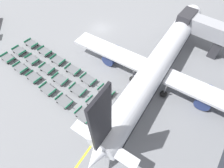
{
  "coord_description": "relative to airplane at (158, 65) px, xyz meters",
  "views": [
    {
      "loc": [
        22.29,
        -25.5,
        23.81
      ],
      "look_at": [
        12.2,
        -12.0,
        1.54
      ],
      "focal_mm": 28.0,
      "sensor_mm": 36.0,
      "label": 1
    }
  ],
  "objects": [
    {
      "name": "ground_plane",
      "position": [
        -16.57,
        5.56,
        -3.27
      ],
      "size": [
        500.0,
        500.0,
        0.0
      ],
      "primitive_type": "plane",
      "color": "gray"
    },
    {
      "name": "airplane",
      "position": [
        0.0,
        0.0,
        0.0
      ],
      "size": [
        31.24,
        37.3,
        13.82
      ],
      "color": "silver",
      "rests_on": "ground_plane"
    },
    {
      "name": "baggage_dolly_row_near_col_a",
      "position": [
        -24.31,
        -12.69,
        -2.8
      ],
      "size": [
        3.27,
        1.8,
        0.92
      ],
      "color": "slate",
      "rests_on": "ground_plane"
    },
    {
      "name": "baggage_dolly_row_near_col_b",
      "position": [
        -20.21,
        -12.77,
        -2.8
      ],
      "size": [
        3.27,
        1.8,
        0.92
      ],
      "color": "slate",
      "rests_on": "ground_plane"
    },
    {
      "name": "baggage_dolly_row_near_col_c",
      "position": [
        -16.54,
        -12.72,
        -2.8
      ],
      "size": [
        3.28,
        1.83,
        0.92
      ],
      "color": "slate",
      "rests_on": "ground_plane"
    },
    {
      "name": "baggage_dolly_row_near_col_d",
      "position": [
        -12.62,
        -12.95,
        -2.8
      ],
      "size": [
        3.26,
        1.79,
        0.92
      ],
      "color": "slate",
      "rests_on": "ground_plane"
    },
    {
      "name": "baggage_dolly_row_near_col_e",
      "position": [
        -8.8,
        -12.97,
        -2.8
      ],
      "size": [
        3.27,
        1.82,
        0.92
      ],
      "color": "slate",
      "rests_on": "ground_plane"
    },
    {
      "name": "baggage_dolly_row_near_col_f",
      "position": [
        -4.69,
        -12.89,
        -2.8
      ],
      "size": [
        3.28,
        1.84,
        0.92
      ],
      "color": "slate",
      "rests_on": "ground_plane"
    },
    {
      "name": "baggage_dolly_row_mid_a_col_a",
      "position": [
        -24.3,
        -10.19,
        -2.8
      ],
      "size": [
        3.26,
        1.79,
        0.92
      ],
      "color": "slate",
      "rests_on": "ground_plane"
    },
    {
      "name": "baggage_dolly_row_mid_a_col_b",
      "position": [
        -20.3,
        -10.16,
        -2.8
      ],
      "size": [
        3.29,
        1.86,
        0.92
      ],
      "color": "slate",
      "rests_on": "ground_plane"
    },
    {
      "name": "baggage_dolly_row_mid_a_col_c",
      "position": [
        -16.26,
        -10.03,
        -2.8
      ],
      "size": [
        3.26,
        1.8,
        0.92
      ],
      "color": "slate",
      "rests_on": "ground_plane"
    },
    {
      "name": "baggage_dolly_row_mid_a_col_d",
      "position": [
        -12.54,
        -10.33,
        -2.8
      ],
      "size": [
        3.25,
        1.77,
        0.92
      ],
      "color": "slate",
      "rests_on": "ground_plane"
    },
    {
      "name": "baggage_dolly_row_mid_a_col_e",
      "position": [
        -8.6,
        -10.1,
        -2.8
      ],
      "size": [
        3.25,
        1.77,
        0.92
      ],
      "color": "slate",
      "rests_on": "ground_plane"
    },
    {
      "name": "baggage_dolly_row_mid_a_col_f",
      "position": [
        -4.67,
        -10.41,
        -2.8
      ],
      "size": [
        3.27,
        1.81,
        0.92
      ],
      "color": "slate",
      "rests_on": "ground_plane"
    },
    {
      "name": "baggage_dolly_row_mid_b_col_a",
      "position": [
        -24.13,
        -7.38,
        -2.8
      ],
      "size": [
        3.27,
        1.81,
        0.92
      ],
      "color": "slate",
      "rests_on": "ground_plane"
    },
    {
      "name": "baggage_dolly_row_mid_b_col_b",
      "position": [
        -20.12,
        -7.28,
        -2.8
      ],
      "size": [
        3.27,
        1.81,
        0.92
      ],
      "color": "slate",
      "rests_on": "ground_plane"
    },
    {
      "name": "baggage_dolly_row_mid_b_col_c",
      "position": [
        -16.31,
        -7.39,
        -2.8
      ],
      "size": [
        3.25,
        1.76,
        0.92
      ],
      "color": "slate",
      "rests_on": "ground_plane"
    },
    {
      "name": "baggage_dolly_row_mid_b_col_d",
      "position": [
        -12.38,
        -7.44,
        -2.8
      ],
      "size": [
        3.26,
        1.79,
        0.92
      ],
      "color": "slate",
      "rests_on": "ground_plane"
    },
    {
      "name": "baggage_dolly_row_mid_b_col_e",
      "position": [
        -8.66,
        -7.47,
        -2.8
      ],
      "size": [
        3.27,
        1.82,
        0.92
      ],
      "color": "slate",
      "rests_on": "ground_plane"
    },
    {
      "name": "baggage_dolly_row_mid_b_col_f",
      "position": [
        -4.7,
        -7.55,
        -2.8
      ],
      "size": [
        3.28,
        1.84,
        0.92
      ],
      "color": "slate",
      "rests_on": "ground_plane"
    },
    {
      "name": "stand_guidance_stripe",
      "position": [
        -1.58,
        -7.7,
        -3.27
      ],
      "size": [
        2.22,
        27.93,
        0.01
      ],
      "color": "yellow",
      "rests_on": "ground_plane"
    }
  ]
}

